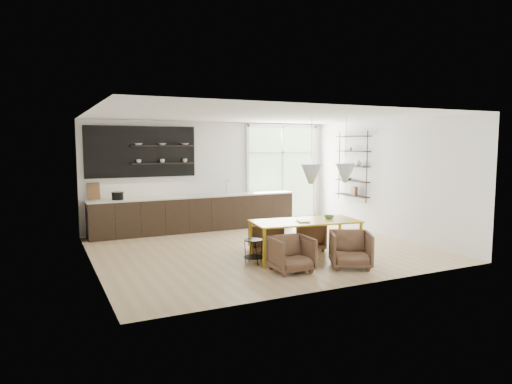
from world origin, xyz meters
name	(u,v)px	position (x,y,z in m)	size (l,w,h in m)	color
room	(263,178)	(0.58, 1.10, 1.46)	(7.02, 6.01, 2.91)	tan
kitchen_run	(193,208)	(-0.70, 2.69, 0.60)	(5.54, 0.69, 2.75)	black
right_shelving	(353,168)	(3.36, 1.17, 1.65)	(0.26, 1.22, 1.90)	black
dining_table	(305,223)	(0.41, -1.15, 0.72)	(2.23, 1.23, 0.78)	#BBA511
armchair_back_left	(266,237)	(-0.04, -0.29, 0.32)	(0.69, 0.71, 0.65)	brown
armchair_back_right	(311,235)	(0.98, -0.47, 0.30)	(0.64, 0.66, 0.60)	brown
armchair_front_left	(291,254)	(-0.31, -1.83, 0.32)	(0.69, 0.71, 0.65)	brown
armchair_front_right	(351,249)	(0.84, -2.06, 0.34)	(0.72, 0.74, 0.68)	brown
wire_stool	(253,248)	(-0.69, -1.06, 0.31)	(0.38, 0.38, 0.48)	black
table_book	(298,221)	(0.20, -1.20, 0.79)	(0.22, 0.30, 0.03)	white
table_bowl	(329,217)	(0.99, -1.13, 0.81)	(0.21, 0.21, 0.06)	#528350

